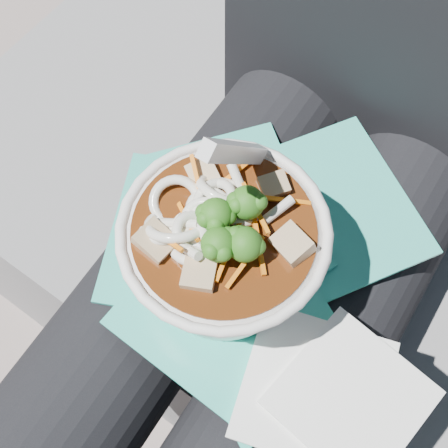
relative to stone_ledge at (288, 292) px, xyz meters
The scene contains 7 objects.
ground 0.28m from the stone_ledge, 90.00° to the right, with size 20.00×20.00×0.00m, color slate.
stone_ledge is the anchor object (origin of this frame).
lap 0.34m from the stone_ledge, 90.00° to the right, with size 0.31×0.48×0.15m.
person_body 0.34m from the stone_ledge, 90.00° to the right, with size 0.34×0.94×1.02m.
plastic_bag 0.42m from the stone_ledge, 92.64° to the right, with size 0.31×0.35×0.01m.
napkins 0.47m from the stone_ledge, 60.84° to the right, with size 0.17×0.15×0.01m.
udon_bowl 0.49m from the stone_ledge, 96.13° to the right, with size 0.21×0.21×0.21m.
Camera 1 is at (0.10, -0.19, 1.17)m, focal length 50.00 mm.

